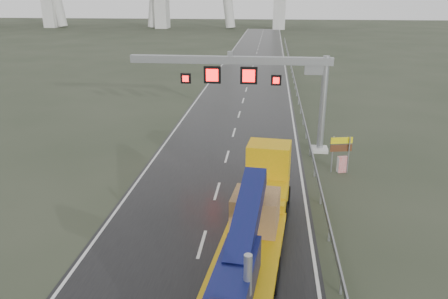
# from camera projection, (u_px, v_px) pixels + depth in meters

# --- Properties ---
(ground) EXTENTS (400.00, 400.00, 0.00)m
(ground) POSITION_uv_depth(u_px,v_px,m) (186.00, 299.00, 17.20)
(ground) COLOR #2E3626
(ground) RESTS_ON ground
(road) EXTENTS (11.00, 200.00, 0.02)m
(road) POSITION_uv_depth(u_px,v_px,m) (246.00, 90.00, 54.64)
(road) COLOR black
(road) RESTS_ON ground
(guardrail) EXTENTS (0.20, 140.00, 1.40)m
(guardrail) POSITION_uv_depth(u_px,v_px,m) (300.00, 105.00, 44.43)
(guardrail) COLOR gray
(guardrail) RESTS_ON ground
(sign_gantry) EXTENTS (14.90, 1.20, 7.42)m
(sign_gantry) POSITION_uv_depth(u_px,v_px,m) (258.00, 77.00, 31.94)
(sign_gantry) COLOR silver
(sign_gantry) RESTS_ON ground
(heavy_haul_truck) EXTENTS (4.38, 18.12, 4.22)m
(heavy_haul_truck) POSITION_uv_depth(u_px,v_px,m) (251.00, 230.00, 18.99)
(heavy_haul_truck) COLOR #DFA10C
(heavy_haul_truck) RESTS_ON ground
(exit_sign_pair) EXTENTS (1.45, 0.39, 2.53)m
(exit_sign_pair) POSITION_uv_depth(u_px,v_px,m) (341.00, 148.00, 28.81)
(exit_sign_pair) COLOR #979BA0
(exit_sign_pair) RESTS_ON ground
(striped_barrier) EXTENTS (0.71, 0.51, 1.09)m
(striped_barrier) POSITION_uv_depth(u_px,v_px,m) (342.00, 164.00, 29.31)
(striped_barrier) COLOR red
(striped_barrier) RESTS_ON ground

